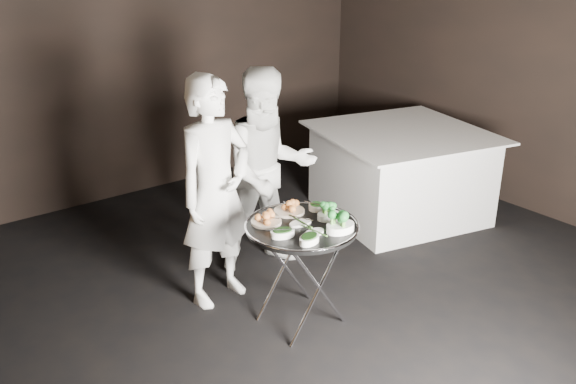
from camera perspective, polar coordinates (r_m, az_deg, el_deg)
floor at (r=4.23m, az=6.13°, el=-14.70°), size 6.00×7.00×0.05m
wall_back at (r=6.46m, az=-15.83°, el=12.44°), size 6.00×0.05×3.00m
tray_stand at (r=4.25m, az=1.25°, el=-7.29°), size 0.50×0.43×0.74m
serving_tray at (r=4.09m, az=1.29°, el=-3.23°), size 0.77×0.77×0.04m
potato_plate_a at (r=4.10m, az=-2.05°, el=-2.50°), size 0.21×0.21×0.08m
potato_plate_b at (r=4.26m, az=0.12°, el=-1.50°), size 0.22×0.22×0.08m
greens_bowl at (r=4.31m, az=2.67°, el=-1.31°), size 0.12×0.12×0.06m
asparagus_plate_a at (r=4.09m, az=1.17°, el=-2.86°), size 0.17×0.10×0.03m
asparagus_plate_b at (r=3.96m, az=2.46°, el=-3.74°), size 0.17×0.10×0.03m
spinach_bowl_a at (r=3.92m, az=-0.51°, el=-3.78°), size 0.18×0.15×0.07m
spinach_bowl_b at (r=3.84m, az=2.00°, el=-4.33°), size 0.19×0.15×0.07m
broccoli_bowl_a at (r=4.17m, az=3.80°, el=-2.14°), size 0.18×0.15×0.07m
broccoli_bowl_b at (r=4.00m, az=4.92°, el=-3.17°), size 0.21×0.16×0.08m
serving_utensils at (r=4.13m, az=0.88°, el=-2.11°), size 0.57×0.43×0.01m
waiter_left at (r=4.39m, az=-6.81°, el=-0.04°), size 0.68×0.50×1.71m
waiter_right at (r=4.85m, az=-1.84°, el=1.96°), size 0.94×0.82×1.66m
dining_table at (r=6.06m, az=10.42°, el=1.78°), size 1.49×1.49×0.85m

